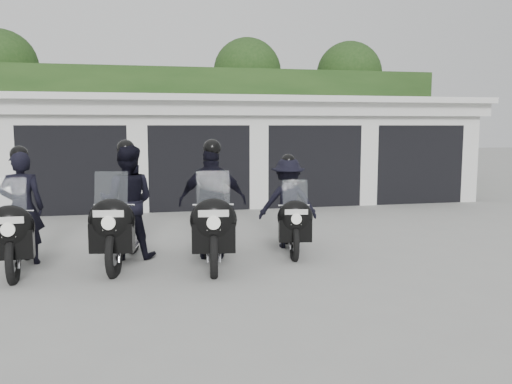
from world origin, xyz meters
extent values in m
plane|color=gray|center=(0.00, 0.00, 0.00)|extent=(80.00, 80.00, 0.00)
cube|color=silver|center=(0.00, 8.50, 1.40)|extent=(16.00, 6.00, 2.80)
cube|color=silver|center=(0.00, 8.30, 2.88)|extent=(16.40, 6.80, 0.16)
cube|color=silver|center=(0.00, 5.25, 2.65)|extent=(16.40, 0.12, 0.40)
cube|color=black|center=(0.00, 5.48, 0.12)|extent=(16.00, 0.06, 0.24)
cube|color=silver|center=(-4.65, 5.65, 1.40)|extent=(0.50, 0.50, 2.80)
cube|color=black|center=(-3.10, 6.70, 1.10)|extent=(2.60, 2.60, 2.20)
cube|color=silver|center=(-3.10, 5.65, 2.50)|extent=(2.60, 0.50, 0.60)
cube|color=silver|center=(-1.55, 5.65, 1.40)|extent=(0.50, 0.50, 2.80)
cube|color=black|center=(0.00, 6.70, 1.10)|extent=(2.60, 2.60, 2.20)
cube|color=silver|center=(0.00, 5.65, 2.50)|extent=(2.60, 0.50, 0.60)
cube|color=silver|center=(1.55, 5.65, 1.40)|extent=(0.50, 0.50, 2.80)
cube|color=black|center=(3.10, 6.70, 1.10)|extent=(2.60, 2.60, 2.20)
cube|color=silver|center=(3.10, 5.65, 2.50)|extent=(2.60, 0.50, 0.60)
cube|color=silver|center=(4.65, 5.65, 1.40)|extent=(0.50, 0.50, 2.80)
cube|color=black|center=(6.20, 6.70, 1.10)|extent=(2.60, 2.60, 2.20)
cube|color=silver|center=(6.20, 5.65, 2.50)|extent=(2.60, 0.50, 0.60)
cube|color=silver|center=(7.75, 5.65, 1.40)|extent=(0.50, 0.50, 2.80)
cube|color=#1C3714|center=(0.00, 12.50, 2.15)|extent=(20.00, 2.00, 4.30)
sphere|color=#1C3714|center=(-6.50, 14.00, 4.40)|extent=(2.80, 2.80, 2.80)
cylinder|color=black|center=(-6.50, 14.00, 1.65)|extent=(0.24, 0.24, 3.30)
sphere|color=#1C3714|center=(3.00, 14.00, 4.40)|extent=(2.80, 2.80, 2.80)
cylinder|color=black|center=(3.00, 14.00, 1.65)|extent=(0.24, 0.24, 3.30)
sphere|color=#1C3714|center=(7.50, 14.00, 4.40)|extent=(2.80, 2.80, 2.80)
cylinder|color=black|center=(7.50, 14.00, 1.65)|extent=(0.24, 0.24, 3.30)
torus|color=black|center=(-3.31, -0.41, 0.32)|extent=(0.15, 0.75, 0.75)
torus|color=black|center=(-3.39, 1.07, 0.32)|extent=(0.15, 0.75, 0.75)
cube|color=#ADADB2|center=(-3.35, 0.35, 0.39)|extent=(0.29, 0.58, 0.33)
cube|color=black|center=(-3.35, 0.33, 0.23)|extent=(0.15, 1.34, 0.06)
ellipsoid|color=black|center=(-3.34, 0.18, 0.74)|extent=(0.36, 0.61, 0.30)
cube|color=black|center=(-3.36, 0.62, 0.76)|extent=(0.29, 0.58, 0.10)
ellipsoid|color=black|center=(-3.31, -0.49, 0.80)|extent=(0.66, 0.37, 0.62)
cube|color=black|center=(-3.31, -0.49, 0.56)|extent=(0.61, 0.26, 0.41)
cube|color=#B2BFC6|center=(-3.31, -0.46, 1.21)|extent=(0.46, 0.14, 0.52)
cylinder|color=silver|center=(-3.32, -0.29, 0.98)|extent=(0.57, 0.06, 0.03)
cube|color=silver|center=(-3.30, -0.66, 0.92)|extent=(0.41, 0.04, 0.09)
cube|color=silver|center=(-3.30, -0.63, 0.74)|extent=(0.19, 0.02, 0.10)
imported|color=black|center=(-3.36, 0.64, 0.90)|extent=(0.68, 0.46, 1.80)
sphere|color=black|center=(-3.36, 0.64, 1.74)|extent=(0.28, 0.28, 0.28)
torus|color=black|center=(-1.94, -0.37, 0.33)|extent=(0.25, 0.79, 0.78)
torus|color=black|center=(-1.67, 1.15, 0.33)|extent=(0.25, 0.79, 0.78)
cube|color=#ADADB2|center=(-1.80, 0.41, 0.41)|extent=(0.38, 0.63, 0.34)
cube|color=black|center=(-1.81, 0.39, 0.24)|extent=(0.33, 1.39, 0.06)
ellipsoid|color=black|center=(-1.83, 0.23, 0.77)|extent=(0.45, 0.67, 0.31)
cube|color=black|center=(-1.75, 0.68, 0.79)|extent=(0.38, 0.63, 0.11)
ellipsoid|color=black|center=(-1.96, -0.46, 0.84)|extent=(0.73, 0.47, 0.64)
cube|color=black|center=(-1.96, -0.46, 0.59)|extent=(0.65, 0.34, 0.43)
cube|color=#B2BFC6|center=(-1.95, -0.43, 1.26)|extent=(0.49, 0.20, 0.55)
cylinder|color=silver|center=(-1.92, -0.25, 1.03)|extent=(0.60, 0.13, 0.03)
cube|color=silver|center=(-1.99, -0.64, 0.96)|extent=(0.42, 0.09, 0.10)
cube|color=silver|center=(-1.98, -0.60, 0.77)|extent=(0.19, 0.05, 0.11)
imported|color=black|center=(-1.75, 0.70, 0.94)|extent=(1.02, 0.86, 1.88)
sphere|color=black|center=(-1.75, 0.70, 1.82)|extent=(0.29, 0.29, 0.29)
torus|color=black|center=(-0.52, -0.69, 0.33)|extent=(0.22, 0.79, 0.78)
torus|color=black|center=(-0.32, 0.84, 0.33)|extent=(0.22, 0.79, 0.78)
cube|color=#ADADB2|center=(-0.41, 0.10, 0.41)|extent=(0.35, 0.62, 0.34)
cube|color=black|center=(-0.42, 0.07, 0.24)|extent=(0.27, 1.40, 0.06)
ellipsoid|color=black|center=(-0.44, -0.09, 0.77)|extent=(0.43, 0.66, 0.31)
cube|color=black|center=(-0.38, 0.37, 0.80)|extent=(0.35, 0.62, 0.11)
ellipsoid|color=black|center=(-0.53, -0.78, 0.84)|extent=(0.72, 0.44, 0.64)
cube|color=black|center=(-0.53, -0.78, 0.59)|extent=(0.65, 0.31, 0.43)
cube|color=#B2BFC6|center=(-0.52, -0.75, 1.27)|extent=(0.49, 0.18, 0.55)
cylinder|color=silver|center=(-0.50, -0.56, 1.03)|extent=(0.60, 0.11, 0.03)
cube|color=silver|center=(-0.55, -0.96, 0.97)|extent=(0.43, 0.07, 0.10)
cube|color=silver|center=(-0.55, -0.93, 0.77)|extent=(0.19, 0.04, 0.11)
imported|color=black|center=(-0.38, 0.39, 0.94)|extent=(1.18, 0.77, 1.89)
sphere|color=black|center=(-0.38, 0.39, 1.83)|extent=(0.29, 0.29, 0.29)
torus|color=black|center=(0.91, -0.03, 0.29)|extent=(0.21, 0.68, 0.67)
torus|color=black|center=(1.12, 1.28, 0.29)|extent=(0.21, 0.68, 0.67)
cube|color=#ADADB2|center=(1.02, 0.65, 0.35)|extent=(0.32, 0.54, 0.29)
cube|color=black|center=(1.01, 0.63, 0.20)|extent=(0.27, 1.19, 0.06)
ellipsoid|color=black|center=(0.99, 0.49, 0.66)|extent=(0.38, 0.57, 0.27)
cube|color=black|center=(1.06, 0.88, 0.68)|extent=(0.32, 0.54, 0.09)
ellipsoid|color=black|center=(0.90, -0.10, 0.72)|extent=(0.62, 0.39, 0.55)
cube|color=black|center=(0.90, -0.10, 0.51)|extent=(0.56, 0.29, 0.37)
cube|color=#B2BFC6|center=(0.90, -0.07, 1.09)|extent=(0.42, 0.17, 0.47)
cylinder|color=silver|center=(0.93, 0.08, 0.88)|extent=(0.51, 0.11, 0.03)
cube|color=silver|center=(0.87, -0.25, 0.83)|extent=(0.37, 0.07, 0.08)
cube|color=silver|center=(0.88, -0.23, 0.66)|extent=(0.17, 0.04, 0.09)
imported|color=black|center=(1.06, 0.90, 0.81)|extent=(1.12, 0.70, 1.62)
sphere|color=black|center=(1.06, 0.90, 1.57)|extent=(0.25, 0.25, 0.25)
camera|label=1|loc=(-1.59, -8.38, 2.18)|focal=38.00mm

